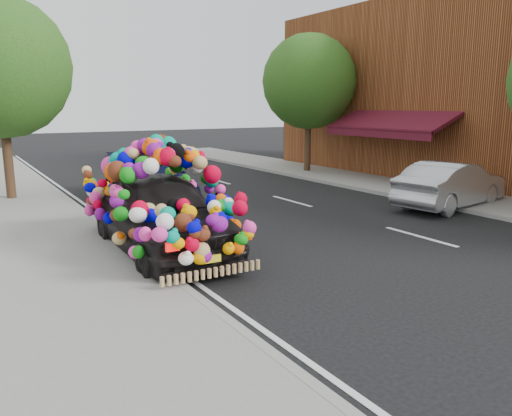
# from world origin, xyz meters

# --- Properties ---
(ground) EXTENTS (100.00, 100.00, 0.00)m
(ground) POSITION_xyz_m (0.00, 0.00, 0.00)
(ground) COLOR black
(ground) RESTS_ON ground
(sidewalk) EXTENTS (4.00, 60.00, 0.12)m
(sidewalk) POSITION_xyz_m (-4.30, 0.00, 0.06)
(sidewalk) COLOR gray
(sidewalk) RESTS_ON ground
(kerb) EXTENTS (0.15, 60.00, 0.13)m
(kerb) POSITION_xyz_m (-2.35, 0.00, 0.07)
(kerb) COLOR gray
(kerb) RESTS_ON ground
(footpath_far) EXTENTS (3.00, 40.00, 0.12)m
(footpath_far) POSITION_xyz_m (8.20, 3.00, 0.06)
(footpath_far) COLOR gray
(footpath_far) RESTS_ON ground
(lane_markings) EXTENTS (6.00, 50.00, 0.01)m
(lane_markings) POSITION_xyz_m (3.60, 0.00, 0.01)
(lane_markings) COLOR silver
(lane_markings) RESTS_ON ground
(tree_far_b) EXTENTS (4.00, 4.00, 5.90)m
(tree_far_b) POSITION_xyz_m (8.00, 10.00, 3.89)
(tree_far_b) COLOR #332114
(tree_far_b) RESTS_ON ground
(plush_art_car) EXTENTS (2.38, 4.98, 2.26)m
(plush_art_car) POSITION_xyz_m (-1.80, 2.00, 1.16)
(plush_art_car) COLOR black
(plush_art_car) RESTS_ON ground
(navy_sedan) EXTENTS (2.53, 5.13, 1.43)m
(navy_sedan) POSITION_xyz_m (-0.28, 6.95, 0.72)
(navy_sedan) COLOR black
(navy_sedan) RESTS_ON ground
(silver_hatchback) EXTENTS (4.25, 2.05, 1.34)m
(silver_hatchback) POSITION_xyz_m (6.98, 1.83, 0.67)
(silver_hatchback) COLOR #A3A6AA
(silver_hatchback) RESTS_ON ground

